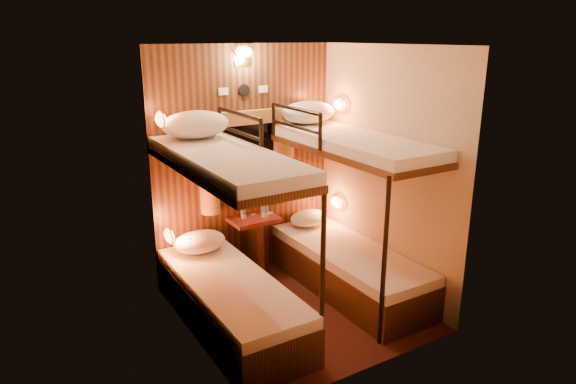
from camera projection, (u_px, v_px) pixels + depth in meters
floor at (297, 309)px, 4.84m from camera, size 2.10×2.10×0.00m
ceiling at (298, 45)px, 4.14m from camera, size 2.10×2.10×0.00m
wall_back at (244, 163)px, 5.35m from camera, size 2.40×0.00×2.40m
wall_front at (376, 223)px, 3.63m from camera, size 2.40×0.00×2.40m
wall_left at (189, 206)px, 4.00m from camera, size 0.00×2.40×2.40m
wall_right at (385, 172)px, 4.98m from camera, size 0.00×2.40×2.40m
back_panel at (245, 163)px, 5.34m from camera, size 2.00×0.03×2.40m
bunk_left at (229, 268)px, 4.42m from camera, size 0.72×1.90×1.82m
bunk_right at (349, 238)px, 5.06m from camera, size 0.72×1.90×1.82m
window at (246, 165)px, 5.32m from camera, size 1.00×0.12×0.79m
curtains at (247, 158)px, 5.27m from camera, size 1.10×0.22×1.00m
back_fixtures at (244, 60)px, 5.00m from camera, size 0.54×0.09×0.48m
reading_lamps at (260, 166)px, 5.05m from camera, size 2.00×0.20×1.25m
table at (254, 239)px, 5.42m from camera, size 0.50×0.34×0.66m
bottle_left at (244, 210)px, 5.31m from camera, size 0.06×0.06×0.22m
bottle_right at (265, 207)px, 5.33m from camera, size 0.08×0.08×0.27m
sachet_a at (270, 213)px, 5.48m from camera, size 0.08×0.06×0.01m
sachet_b at (253, 215)px, 5.43m from camera, size 0.09×0.08×0.01m
pillow_lower_left at (200, 242)px, 4.97m from camera, size 0.52×0.37×0.20m
pillow_lower_right at (309, 218)px, 5.66m from camera, size 0.44×0.31×0.17m
pillow_upper_left at (195, 124)px, 4.59m from camera, size 0.62×0.44×0.24m
pillow_upper_right at (308, 112)px, 5.34m from camera, size 0.60×0.43×0.23m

